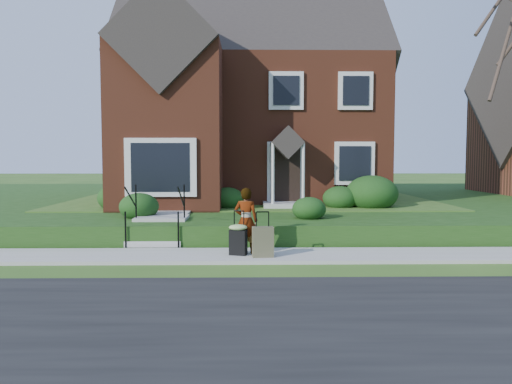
{
  "coord_description": "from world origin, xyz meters",
  "views": [
    {
      "loc": [
        -0.15,
        -11.39,
        2.31
      ],
      "look_at": [
        0.09,
        2.0,
        1.38
      ],
      "focal_mm": 35.0,
      "sensor_mm": 36.0,
      "label": 1
    }
  ],
  "objects_px": {
    "front_steps": "(159,226)",
    "suitcase_olive": "(263,242)",
    "suitcase_black": "(238,238)",
    "woman": "(246,220)"
  },
  "relations": [
    {
      "from": "suitcase_olive",
      "to": "woman",
      "type": "bearing_deg",
      "value": 125.89
    },
    {
      "from": "suitcase_olive",
      "to": "suitcase_black",
      "type": "bearing_deg",
      "value": 152.92
    },
    {
      "from": "woman",
      "to": "suitcase_black",
      "type": "distance_m",
      "value": 0.46
    },
    {
      "from": "suitcase_black",
      "to": "suitcase_olive",
      "type": "bearing_deg",
      "value": -4.38
    },
    {
      "from": "woman",
      "to": "suitcase_black",
      "type": "relative_size",
      "value": 1.5
    },
    {
      "from": "woman",
      "to": "suitcase_black",
      "type": "xyz_separation_m",
      "value": [
        -0.18,
        -0.21,
        -0.37
      ]
    },
    {
      "from": "woman",
      "to": "suitcase_olive",
      "type": "relative_size",
      "value": 1.5
    },
    {
      "from": "front_steps",
      "to": "suitcase_olive",
      "type": "height_order",
      "value": "front_steps"
    },
    {
      "from": "front_steps",
      "to": "woman",
      "type": "relative_size",
      "value": 1.32
    },
    {
      "from": "front_steps",
      "to": "suitcase_olive",
      "type": "xyz_separation_m",
      "value": [
        2.7,
        -2.18,
        -0.05
      ]
    }
  ]
}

